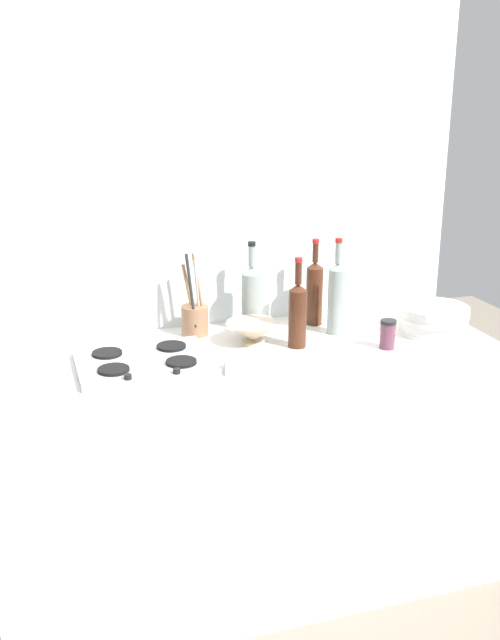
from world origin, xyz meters
TOP-DOWN VIEW (x-y plane):
  - ground_plane at (0.00, 0.00)m, footprint 6.00×6.00m
  - counter_block at (0.00, 0.00)m, footprint 1.80×0.70m
  - backsplash_panel at (0.00, 0.38)m, footprint 1.90×0.06m
  - stovetop_hob at (-0.37, -0.01)m, footprint 0.44×0.34m
  - plate_stack at (0.72, -0.01)m, footprint 0.26×0.26m
  - wine_bottle_leftmost at (0.18, 0.01)m, footprint 0.06×0.06m
  - wine_bottle_mid_left at (0.37, 0.10)m, footprint 0.07×0.07m
  - wine_bottle_mid_right at (0.08, 0.23)m, footprint 0.08×0.08m
  - wine_bottle_rightmost at (0.33, 0.23)m, footprint 0.06×0.06m
  - mixing_bowl at (0.04, 0.09)m, footprint 0.19×0.19m
  - butter_dish at (-0.06, -0.16)m, footprint 0.17×0.11m
  - utensil_crock at (-0.14, 0.24)m, footprint 0.10×0.10m
  - condiment_jar_front at (0.48, -0.11)m, footprint 0.06×0.06m

SIDE VIEW (x-z plane):
  - ground_plane at x=0.00m, z-range 0.00..0.00m
  - counter_block at x=0.00m, z-range 0.00..0.90m
  - stovetop_hob at x=-0.37m, z-range 0.89..0.93m
  - butter_dish at x=-0.06m, z-range 0.90..0.95m
  - mixing_bowl at x=0.04m, z-range 0.90..0.98m
  - plate_stack at x=0.72m, z-range 0.90..1.00m
  - condiment_jar_front at x=0.48m, z-range 0.90..1.01m
  - utensil_crock at x=-0.14m, z-range 0.81..1.12m
  - wine_bottle_leftmost at x=0.18m, z-range 0.86..1.19m
  - wine_bottle_mid_right at x=0.08m, z-range 0.86..1.20m
  - wine_bottle_rightmost at x=0.33m, z-range 0.86..1.20m
  - wine_bottle_mid_left at x=0.37m, z-range 0.86..1.22m
  - backsplash_panel at x=0.00m, z-range 0.00..2.35m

